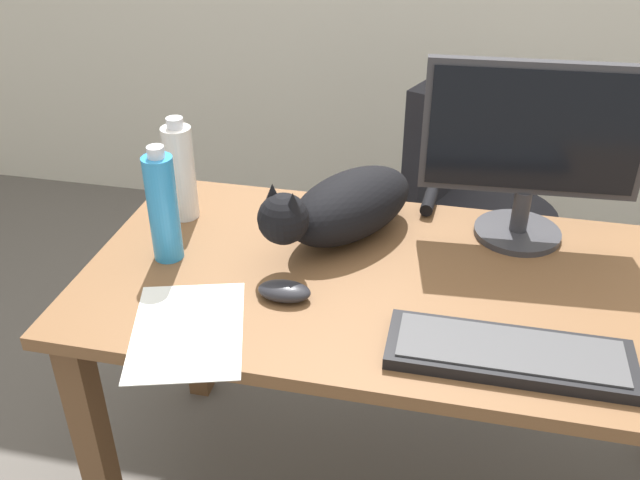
{
  "coord_description": "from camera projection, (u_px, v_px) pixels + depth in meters",
  "views": [
    {
      "loc": [
        0.03,
        -1.23,
        1.55
      ],
      "look_at": [
        -0.24,
        0.02,
        0.77
      ],
      "focal_mm": 39.1,
      "sensor_mm": 36.0,
      "label": 1
    }
  ],
  "objects": [
    {
      "name": "desk",
      "position": [
        426.0,
        320.0,
        1.52
      ],
      "size": [
        1.48,
        0.7,
        0.71
      ],
      "color": "brown",
      "rests_on": "ground_plane"
    },
    {
      "name": "office_chair",
      "position": [
        467.0,
        238.0,
        2.26
      ],
      "size": [
        0.51,
        0.49,
        0.89
      ],
      "color": "black",
      "rests_on": "ground_plane"
    },
    {
      "name": "monitor",
      "position": [
        532.0,
        146.0,
        1.52
      ],
      "size": [
        0.48,
        0.2,
        0.41
      ],
      "color": "#333338",
      "rests_on": "desk"
    },
    {
      "name": "keyboard",
      "position": [
        509.0,
        354.0,
        1.25
      ],
      "size": [
        0.44,
        0.15,
        0.03
      ],
      "color": "black",
      "rests_on": "desk"
    },
    {
      "name": "cat",
      "position": [
        345.0,
        206.0,
        1.59
      ],
      "size": [
        0.36,
        0.53,
        0.2
      ],
      "color": "black",
      "rests_on": "desk"
    },
    {
      "name": "computer_mouse",
      "position": [
        284.0,
        291.0,
        1.41
      ],
      "size": [
        0.11,
        0.06,
        0.04
      ],
      "primitive_type": "ellipsoid",
      "color": "#232328",
      "rests_on": "desk"
    },
    {
      "name": "paper_sheet",
      "position": [
        188.0,
        330.0,
        1.33
      ],
      "size": [
        0.29,
        0.34,
        0.0
      ],
      "primitive_type": "cube",
      "rotation": [
        0.0,
        0.0,
        0.29
      ],
      "color": "white",
      "rests_on": "desk"
    },
    {
      "name": "water_bottle",
      "position": [
        163.0,
        207.0,
        1.49
      ],
      "size": [
        0.07,
        0.07,
        0.27
      ],
      "color": "#2D8CD1",
      "rests_on": "desk"
    },
    {
      "name": "spray_bottle",
      "position": [
        180.0,
        172.0,
        1.66
      ],
      "size": [
        0.07,
        0.07,
        0.25
      ],
      "color": "silver",
      "rests_on": "desk"
    }
  ]
}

